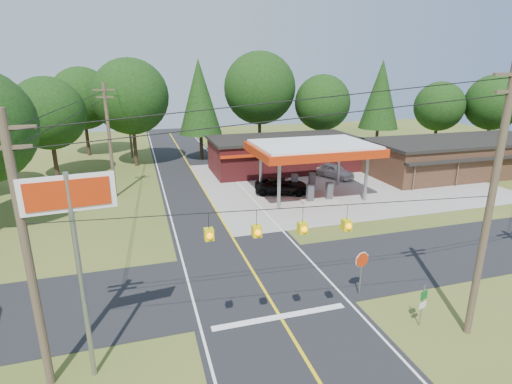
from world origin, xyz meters
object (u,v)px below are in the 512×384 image
object	(u,v)px
sedan_car	(334,171)
suv_car	(283,186)
octagonal_stop_sign	(362,263)
big_stop_sign	(73,228)
gas_canopy	(313,150)

from	to	relation	value
sedan_car	suv_car	bearing A→B (deg)	-176.55
sedan_car	octagonal_stop_sign	xyz separation A→B (m)	(-9.51, -21.20, 1.07)
big_stop_sign	suv_car	bearing A→B (deg)	52.78
suv_car	sedan_car	world-z (taller)	sedan_car
sedan_car	big_stop_sign	xyz separation A→B (m)	(-22.01, -23.19, 5.25)
gas_canopy	sedan_car	size ratio (longest dim) A/B	2.39
gas_canopy	big_stop_sign	size ratio (longest dim) A/B	1.34
gas_canopy	sedan_car	bearing A→B (deg)	45.96
gas_canopy	sedan_car	distance (m)	8.02
big_stop_sign	octagonal_stop_sign	distance (m)	13.33
octagonal_stop_sign	gas_canopy	bearing A→B (deg)	74.30
suv_car	sedan_car	xyz separation A→B (m)	(7.19, 3.68, 0.04)
gas_canopy	octagonal_stop_sign	world-z (taller)	gas_canopy
suv_car	big_stop_sign	distance (m)	25.06
gas_canopy	sedan_car	xyz separation A→B (m)	(5.01, 5.18, -3.51)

